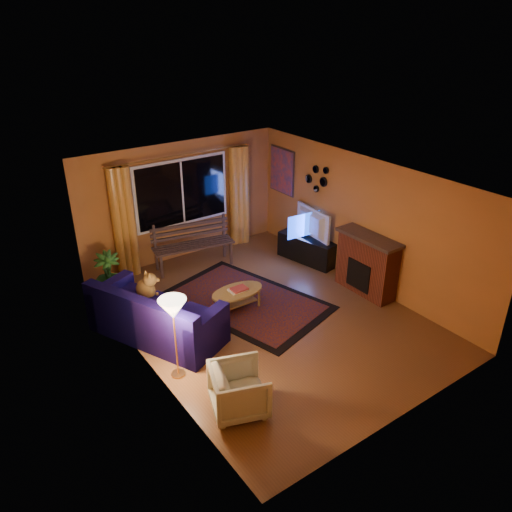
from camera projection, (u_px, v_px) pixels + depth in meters
floor at (266, 316)px, 8.81m from camera, size 4.50×6.00×0.02m
ceiling at (267, 178)px, 7.69m from camera, size 4.50×6.00×0.02m
wall_back at (182, 201)px, 10.46m from camera, size 4.50×0.02×2.50m
wall_left at (138, 292)px, 7.08m from camera, size 0.02×6.00×2.50m
wall_right at (363, 222)px, 9.42m from camera, size 0.02×6.00×2.50m
window at (182, 193)px, 10.32m from camera, size 2.00×0.02×1.30m
curtain_rod at (181, 155)px, 9.93m from camera, size 3.20×0.03×0.03m
curtain_left at (123, 223)px, 9.72m from camera, size 0.36×0.36×2.24m
curtain_right at (239, 196)px, 11.12m from camera, size 0.36×0.36×2.24m
bench at (194, 256)px, 10.36m from camera, size 1.72×0.78×0.50m
potted_plant at (108, 274)px, 9.27m from camera, size 0.58×0.58×0.86m
sofa at (157, 312)px, 8.08m from camera, size 1.78×2.42×0.90m
dog at (145, 285)px, 8.36m from camera, size 0.39×0.50×0.52m
armchair at (239, 388)px, 6.58m from camera, size 0.87×0.90×0.74m
floor_lamp at (175, 339)px, 7.09m from camera, size 0.26×0.26×1.27m
rug at (246, 301)px, 9.22m from camera, size 2.56×3.31×0.02m
coffee_table at (238, 299)px, 8.95m from camera, size 1.01×1.01×0.36m
tv_console at (308, 249)px, 10.62m from camera, size 0.70×1.37×0.55m
television at (309, 224)px, 10.36m from camera, size 0.22×1.09×0.62m
fireplace at (367, 265)px, 9.33m from camera, size 0.40×1.20×1.10m
mirror_cluster at (316, 177)px, 10.10m from camera, size 0.06×0.60×0.56m
painting at (282, 171)px, 11.02m from camera, size 0.04×0.76×0.96m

